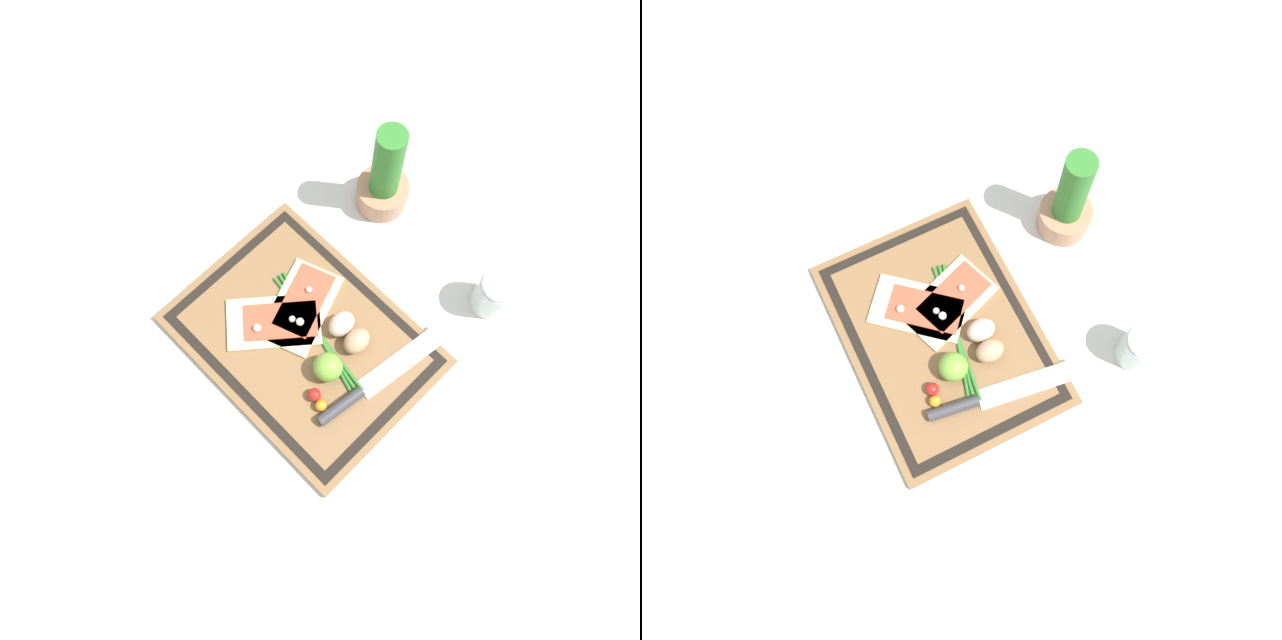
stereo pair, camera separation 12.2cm
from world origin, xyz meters
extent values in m
plane|color=silver|center=(0.00, 0.00, 0.00)|extent=(6.00, 6.00, 0.00)
cube|color=brown|center=(0.00, 0.00, 0.01)|extent=(0.49, 0.36, 0.02)
cube|color=black|center=(0.00, 0.00, 0.02)|extent=(0.46, 0.34, 0.00)
cube|color=brown|center=(0.00, 0.00, 0.02)|extent=(0.42, 0.30, 0.00)
cube|color=beige|center=(-0.06, -0.02, 0.02)|extent=(0.20, 0.21, 0.01)
cube|color=#D14C33|center=(-0.06, -0.01, 0.03)|extent=(0.15, 0.16, 0.00)
sphere|color=silver|center=(-0.08, -0.05, 0.03)|extent=(0.02, 0.02, 0.02)
sphere|color=silver|center=(-0.04, 0.01, 0.03)|extent=(0.01, 0.01, 0.01)
cube|color=beige|center=(-0.05, 0.04, 0.02)|extent=(0.16, 0.21, 0.01)
cube|color=#D14C33|center=(-0.05, 0.05, 0.03)|extent=(0.12, 0.16, 0.00)
sphere|color=silver|center=(-0.03, 0.02, 0.03)|extent=(0.02, 0.02, 0.02)
sphere|color=silver|center=(-0.06, 0.08, 0.03)|extent=(0.01, 0.01, 0.01)
cube|color=silver|center=(0.17, 0.10, 0.02)|extent=(0.07, 0.20, 0.00)
cylinder|color=#38383D|center=(0.15, -0.05, 0.03)|extent=(0.04, 0.10, 0.02)
ellipsoid|color=tan|center=(0.08, 0.07, 0.04)|extent=(0.04, 0.06, 0.04)
ellipsoid|color=beige|center=(0.04, 0.07, 0.04)|extent=(0.04, 0.06, 0.04)
sphere|color=#70A838|center=(0.08, -0.01, 0.05)|extent=(0.06, 0.06, 0.06)
sphere|color=red|center=(0.10, -0.07, 0.03)|extent=(0.03, 0.03, 0.03)
sphere|color=orange|center=(0.12, -0.07, 0.03)|extent=(0.02, 0.02, 0.02)
cylinder|color=#2D7528|center=(0.01, 0.03, 0.02)|extent=(0.28, 0.09, 0.01)
cylinder|color=#2D7528|center=(0.01, 0.03, 0.02)|extent=(0.28, 0.07, 0.01)
cylinder|color=#2D7528|center=(0.01, 0.03, 0.02)|extent=(0.29, 0.05, 0.01)
cylinder|color=#AD7A5B|center=(-0.11, 0.34, 0.03)|extent=(0.11, 0.11, 0.06)
cylinder|color=#2D7528|center=(-0.11, 0.34, 0.13)|extent=(0.06, 0.06, 0.21)
cylinder|color=silver|center=(0.21, 0.32, 0.05)|extent=(0.08, 0.08, 0.09)
cylinder|color=olive|center=(0.21, 0.32, 0.02)|extent=(0.07, 0.07, 0.03)
cylinder|color=silver|center=(0.21, 0.32, 0.10)|extent=(0.07, 0.07, 0.01)
camera|label=1|loc=(0.27, -0.22, 1.19)|focal=35.00mm
camera|label=2|loc=(0.34, -0.12, 1.19)|focal=35.00mm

